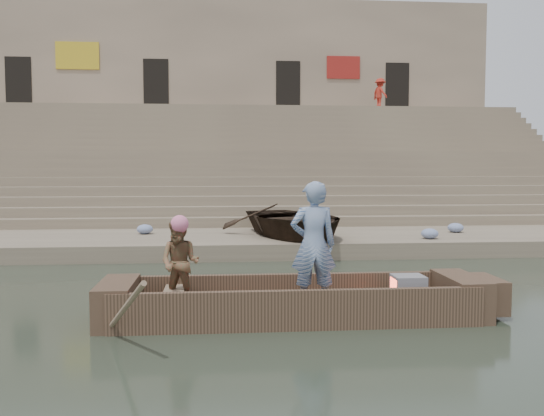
{
  "coord_description": "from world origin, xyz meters",
  "views": [
    {
      "loc": [
        1.25,
        -7.81,
        2.24
      ],
      "look_at": [
        2.34,
        4.2,
        1.4
      ],
      "focal_mm": 38.95,
      "sensor_mm": 36.0,
      "label": 1
    }
  ],
  "objects": [
    {
      "name": "ground",
      "position": [
        0.0,
        0.0,
        0.0
      ],
      "size": [
        120.0,
        120.0,
        0.0
      ],
      "primitive_type": "plane",
      "color": "#293326",
      "rests_on": "ground"
    },
    {
      "name": "lower_landing",
      "position": [
        0.0,
        8.0,
        0.2
      ],
      "size": [
        32.0,
        4.0,
        0.4
      ],
      "primitive_type": "cube",
      "color": "gray",
      "rests_on": "ground"
    },
    {
      "name": "mid_landing",
      "position": [
        0.0,
        15.5,
        1.4
      ],
      "size": [
        32.0,
        3.0,
        2.8
      ],
      "primitive_type": "cube",
      "color": "gray",
      "rests_on": "ground"
    },
    {
      "name": "upper_landing",
      "position": [
        0.0,
        22.5,
        2.6
      ],
      "size": [
        32.0,
        3.0,
        5.2
      ],
      "primitive_type": "cube",
      "color": "gray",
      "rests_on": "ground"
    },
    {
      "name": "ghat_steps",
      "position": [
        0.0,
        17.19,
        1.8
      ],
      "size": [
        32.0,
        11.0,
        5.2
      ],
      "color": "gray",
      "rests_on": "ground"
    },
    {
      "name": "building_wall",
      "position": [
        0.0,
        26.5,
        5.6
      ],
      "size": [
        32.0,
        5.07,
        11.2
      ],
      "color": "tan",
      "rests_on": "ground"
    },
    {
      "name": "main_rowboat",
      "position": [
        2.34,
        0.7,
        0.11
      ],
      "size": [
        5.0,
        1.3,
        0.22
      ],
      "primitive_type": "cube",
      "color": "brown",
      "rests_on": "ground"
    },
    {
      "name": "rowboat_trim",
      "position": [
        2.55,
        0.69,
        0.31
      ],
      "size": [
        6.04,
        2.63,
        1.93
      ],
      "color": "brown",
      "rests_on": "ground"
    },
    {
      "name": "standing_man",
      "position": [
        2.6,
        0.5,
        1.13
      ],
      "size": [
        0.67,
        0.45,
        1.82
      ],
      "primitive_type": "imported",
      "rotation": [
        0.0,
        0.0,
        3.16
      ],
      "color": "navy",
      "rests_on": "main_rowboat"
    },
    {
      "name": "rowing_man",
      "position": [
        0.68,
        0.75,
        0.85
      ],
      "size": [
        0.73,
        0.64,
        1.26
      ],
      "primitive_type": "imported",
      "rotation": [
        0.0,
        0.0,
        -0.32
      ],
      "color": "#25713E",
      "rests_on": "main_rowboat"
    },
    {
      "name": "television",
      "position": [
        4.06,
        0.7,
        0.42
      ],
      "size": [
        0.46,
        0.42,
        0.4
      ],
      "color": "gray",
      "rests_on": "main_rowboat"
    },
    {
      "name": "beached_rowboat",
      "position": [
        3.23,
        7.53,
        0.85
      ],
      "size": [
        4.2,
        5.04,
        0.9
      ],
      "primitive_type": "imported",
      "rotation": [
        0.0,
        0.0,
        0.29
      ],
      "color": "#2D2116",
      "rests_on": "lower_landing"
    },
    {
      "name": "pedestrian",
      "position": [
        9.44,
        21.77,
        5.96
      ],
      "size": [
        0.89,
        1.12,
        1.52
      ],
      "primitive_type": "imported",
      "rotation": [
        0.0,
        0.0,
        1.95
      ],
      "color": "red",
      "rests_on": "upper_landing"
    },
    {
      "name": "cloth_bundles",
      "position": [
        1.13,
        7.9,
        0.53
      ],
      "size": [
        17.57,
        2.2,
        0.26
      ],
      "color": "#3F5999",
      "rests_on": "lower_landing"
    }
  ]
}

